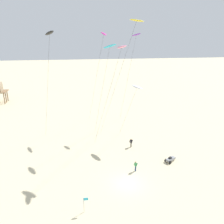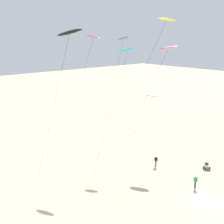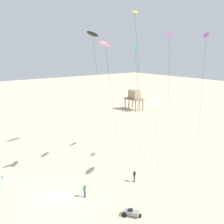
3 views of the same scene
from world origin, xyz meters
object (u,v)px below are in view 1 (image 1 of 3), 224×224
kite_yellow (136,23)px  kite_flyer_nearest (136,166)px  kite_cyan (109,48)px  beach_buggy (170,159)px  kite_purple (136,37)px  kite_magenta (103,35)px  kite_pink (121,48)px  kite_white (137,87)px  kite_black (49,34)px  kite_flyer_middle (131,143)px  marker_flag (85,202)px

kite_yellow → kite_flyer_nearest: 21.38m
kite_cyan → beach_buggy: size_ratio=8.95×
kite_purple → kite_magenta: size_ratio=0.99×
beach_buggy → kite_pink: bearing=162.4°
kite_magenta → kite_white: bearing=-56.8°
beach_buggy → kite_purple: bearing=101.2°
kite_purple → kite_black: kite_black is taller
kite_purple → kite_yellow: 11.20m
kite_magenta → kite_flyer_middle: size_ratio=11.81×
kite_white → beach_buggy: 13.43m
kite_purple → beach_buggy: kite_purple is taller
kite_purple → kite_white: bearing=-98.5°
kite_cyan → kite_black: size_ratio=0.90×
kite_white → marker_flag: (-9.53, -16.89, -9.09)m
kite_white → kite_flyer_middle: size_ratio=6.53×
kite_cyan → kite_white: kite_cyan is taller
kite_cyan → beach_buggy: (9.05, -8.36, -16.91)m
kite_white → kite_pink: (-3.68, -5.17, 7.18)m
kite_flyer_nearest → marker_flag: marker_flag is taller
kite_magenta → beach_buggy: 26.09m
kite_flyer_nearest → marker_flag: 10.55m
kite_cyan → kite_pink: 5.96m
kite_black → kite_magenta: (9.05, 7.89, -0.56)m
kite_magenta → kite_flyer_nearest: bearing=-79.4°
kite_cyan → kite_flyer_nearest: size_ratio=10.87×
kite_white → beach_buggy: kite_white is taller
kite_cyan → beach_buggy: 20.93m
kite_cyan → kite_flyer_middle: (3.57, -2.99, -16.45)m
kite_pink → kite_flyer_nearest: 17.52m
kite_purple → kite_pink: (-4.87, -13.09, -0.96)m
kite_purple → kite_flyer_nearest: size_ratio=11.70×
kite_pink → kite_flyer_middle: bearing=49.2°
kite_flyer_nearest → kite_yellow: bearing=83.8°
kite_flyer_nearest → kite_cyan: bearing=105.5°
kite_purple → kite_white: 11.42m
kite_yellow → marker_flag: bearing=-120.5°
kite_flyer_nearest → kite_pink: bearing=111.5°
kite_purple → kite_black: bearing=-153.1°
kite_purple → kite_cyan: bearing=-129.5°
kite_magenta → beach_buggy: size_ratio=9.72×
marker_flag → kite_cyan: bearing=74.9°
kite_flyer_middle → beach_buggy: kite_flyer_middle is taller
kite_white → kite_flyer_middle: bearing=-117.7°
beach_buggy → kite_yellow: bearing=137.9°
kite_pink → marker_flag: (-5.86, -11.72, -16.26)m
kite_magenta → marker_flag: size_ratio=9.39×
kite_flyer_nearest → kite_purple: bearing=79.9°
kite_black → kite_yellow: size_ratio=0.93×
kite_purple → kite_flyer_middle: bearing=-103.2°
kite_yellow → kite_pink: (-2.48, -2.42, -3.38)m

